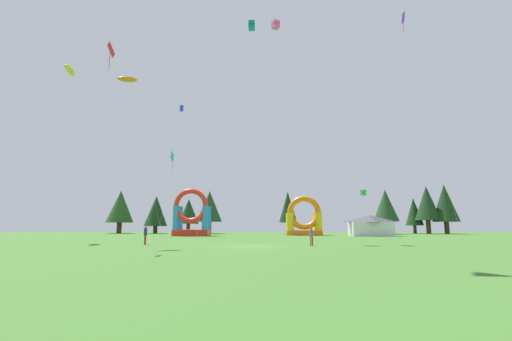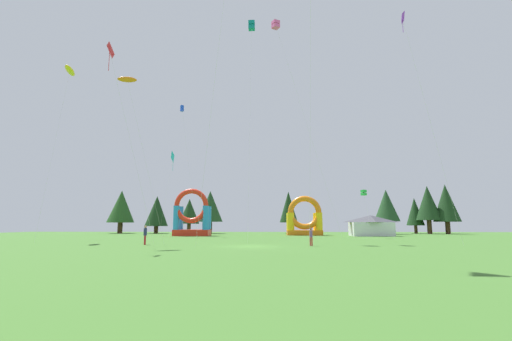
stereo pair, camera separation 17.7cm
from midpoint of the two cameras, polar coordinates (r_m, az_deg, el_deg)
The scene contains 24 objects.
ground_plane at distance 31.96m, azimuth -0.69°, elevation -11.92°, with size 120.00×120.00×0.00m, color #3D6B28.
kite_orange_parafoil at distance 38.29m, azimuth -19.54°, elevation 13.34°, with size 4.32×3.95×16.35m.
kite_green_box at distance 53.48m, azimuth 16.74°, elevation -3.38°, with size 1.06×1.66×6.74m.
kite_yellow_parafoil at distance 52.68m, azimuth -27.25°, elevation 13.85°, with size 3.06×8.69×21.64m.
kite_teal_box at distance 50.60m, azimuth -0.59°, elevation 21.86°, with size 0.81×6.16×28.12m.
kite_pink_box at distance 51.25m, azimuth 3.26°, elevation 21.93°, with size 9.34×5.64×28.43m.
kite_cyan_diamond at distance 57.91m, azimuth -12.77°, elevation 2.04°, with size 1.42×4.19×13.02m.
kite_purple_diamond at distance 38.55m, azimuth 22.25°, elevation 21.04°, with size 5.00×1.82×21.25m.
kite_blue_box at distance 65.89m, azimuth -11.52°, elevation 9.49°, with size 5.06×7.33×22.73m.
kite_red_diamond at distance 35.10m, azimuth -22.08°, elevation 16.90°, with size 3.79×4.15×17.28m.
person_left_edge at distance 33.06m, azimuth 8.83°, elevation -10.07°, with size 0.30×0.30×1.59m.
person_near_camera at distance 35.98m, azimuth -16.97°, elevation -9.48°, with size 0.43×0.43×1.78m.
inflatable_red_slide at distance 64.80m, azimuth 7.72°, elevation -7.91°, with size 6.12×4.41×6.86m.
inflatable_blue_arch at distance 61.42m, azimuth -10.01°, elevation -7.40°, with size 5.86×3.60×7.76m.
festival_tent at distance 62.85m, azimuth 17.78°, elevation -8.29°, with size 6.52×4.28×3.37m.
tree_row_0 at distance 82.97m, azimuth -20.47°, elevation -5.37°, with size 5.66×5.66×9.10m.
tree_row_1 at distance 79.12m, azimuth -15.35°, elevation -6.20°, with size 4.79×4.79×7.83m.
tree_row_2 at distance 73.82m, azimuth -10.43°, elevation -6.39°, with size 4.07×4.07×6.94m.
tree_row_3 at distance 76.59m, azimuth -7.19°, elevation -5.66°, with size 5.30×5.30×8.86m.
tree_row_4 at distance 76.38m, azimuth 5.23°, elevation -5.78°, with size 3.76×3.76×8.76m.
tree_row_5 at distance 76.06m, azimuth 19.97°, elevation -5.24°, with size 4.90×4.90×8.72m.
tree_row_6 at distance 82.87m, azimuth 23.86°, elevation -5.99°, with size 3.59×3.59×7.36m.
tree_row_7 at distance 81.96m, azimuth 25.57°, elevation -4.69°, with size 4.97×4.97×9.71m.
tree_row_8 at distance 82.79m, azimuth 27.88°, elevation -4.58°, with size 5.16×5.16×9.96m.
Camera 2 is at (1.78, -31.86, 1.91)m, focal length 25.31 mm.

